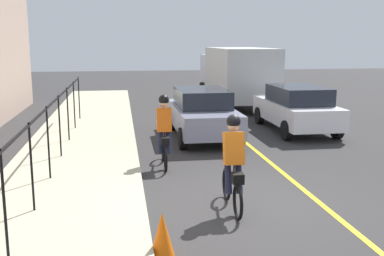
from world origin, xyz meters
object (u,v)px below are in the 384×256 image
cyclist_lead (164,131)px  traffic_cone_near (162,234)px  box_truck_background (236,74)px  parked_sedan_rear (202,113)px  patrol_sedan (296,108)px  cyclist_follow (233,164)px

cyclist_lead → traffic_cone_near: 4.95m
cyclist_lead → box_truck_background: (10.19, -4.39, 0.64)m
cyclist_lead → parked_sedan_rear: size_ratio=0.41×
patrol_sedan → traffic_cone_near: 10.45m
cyclist_follow → patrol_sedan: bearing=-27.1°
traffic_cone_near → cyclist_follow: bearing=-41.7°
cyclist_lead → patrol_sedan: size_ratio=0.41×
cyclist_lead → parked_sedan_rear: cyclist_lead is taller
parked_sedan_rear → traffic_cone_near: bearing=-13.8°
parked_sedan_rear → traffic_cone_near: (-8.27, 2.06, -0.49)m
cyclist_lead → cyclist_follow: (-3.24, -0.97, 0.00)m
cyclist_lead → box_truck_background: 11.12m
patrol_sedan → box_truck_background: box_truck_background is taller
patrol_sedan → cyclist_follow: bearing=151.1°
parked_sedan_rear → box_truck_background: size_ratio=0.65×
cyclist_follow → box_truck_background: box_truck_background is taller
cyclist_lead → patrol_sedan: (3.99, -4.99, -0.09)m
cyclist_lead → cyclist_follow: same height
parked_sedan_rear → traffic_cone_near: parked_sedan_rear is taller
patrol_sedan → traffic_cone_near: bearing=148.5°
cyclist_lead → traffic_cone_near: size_ratio=2.72×
cyclist_lead → parked_sedan_rear: (3.38, -1.57, -0.09)m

